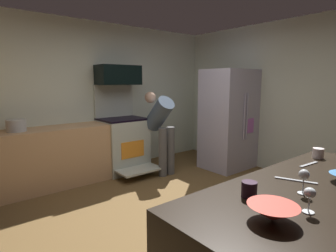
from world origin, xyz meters
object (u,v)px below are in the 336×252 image
at_px(mixing_bowl_prep, 273,213).
at_px(oven_range, 123,143).
at_px(microwave, 118,75).
at_px(stock_pot, 16,125).
at_px(wine_glass_mid, 304,176).
at_px(refrigerator, 229,119).
at_px(person_cook, 161,125).
at_px(mug_tea, 318,153).
at_px(wine_glass_near, 310,195).
at_px(mug_coffee, 249,189).

bearing_deg(mixing_bowl_prep, oven_range, 71.40).
xyz_separation_m(microwave, stock_pot, (-1.66, -0.08, -0.71)).
bearing_deg(wine_glass_mid, refrigerator, 45.97).
relative_size(person_cook, stock_pot, 5.51).
relative_size(mixing_bowl_prep, mug_tea, 2.68).
bearing_deg(oven_range, stock_pot, 179.50).
distance_m(oven_range, mug_tea, 3.24).
height_order(wine_glass_near, mug_coffee, wine_glass_near).
bearing_deg(refrigerator, stock_pot, 162.10).
xyz_separation_m(refrigerator, mixing_bowl_prep, (-2.82, -2.51, 0.04)).
bearing_deg(microwave, mug_coffee, -107.05).
xyz_separation_m(microwave, mug_tea, (0.17, -3.30, -0.75)).
xyz_separation_m(wine_glass_near, stock_pot, (-0.68, 3.65, -0.01)).
relative_size(wine_glass_near, mug_tea, 1.46).
distance_m(microwave, mixing_bowl_prep, 3.92).
xyz_separation_m(oven_range, wine_glass_mid, (-0.75, -3.50, 0.50)).
bearing_deg(oven_range, wine_glass_near, -105.04).
distance_m(wine_glass_mid, stock_pot, 3.63).
xyz_separation_m(mixing_bowl_prep, mug_coffee, (0.15, 0.24, 0.01)).
bearing_deg(wine_glass_near, mug_tea, 20.43).
distance_m(wine_glass_mid, mug_coffee, 0.35).
bearing_deg(wine_glass_mid, mug_tea, 17.62).
height_order(microwave, stock_pot, microwave).
bearing_deg(mug_tea, person_cook, 83.92).
distance_m(mixing_bowl_prep, stock_pot, 3.60).
distance_m(person_cook, mixing_bowl_prep, 3.45).
xyz_separation_m(oven_range, refrigerator, (1.62, -1.05, 0.39)).
xyz_separation_m(wine_glass_mid, stock_pot, (-0.91, 3.51, -0.03)).
bearing_deg(refrigerator, mixing_bowl_prep, -138.28).
bearing_deg(refrigerator, wine_glass_near, -135.10).
bearing_deg(mug_tea, oven_range, 92.99).
bearing_deg(mug_coffee, mixing_bowl_prep, -122.19).
bearing_deg(wine_glass_near, mixing_bowl_prep, 161.08).
distance_m(person_cook, mug_coffee, 3.17).
distance_m(refrigerator, mixing_bowl_prep, 3.78).
distance_m(refrigerator, mug_coffee, 3.51).
bearing_deg(microwave, wine_glass_near, -104.67).
height_order(microwave, wine_glass_mid, microwave).
bearing_deg(stock_pot, mug_coffee, -79.59).
height_order(oven_range, refrigerator, refrigerator).
distance_m(oven_range, mixing_bowl_prep, 3.78).
bearing_deg(wine_glass_near, refrigerator, 44.90).
distance_m(wine_glass_mid, mug_tea, 0.97).
bearing_deg(person_cook, refrigerator, -24.04).
relative_size(mug_coffee, stock_pot, 0.37).
bearing_deg(stock_pot, refrigerator, -17.90).
distance_m(oven_range, refrigerator, 1.97).
height_order(wine_glass_mid, stock_pot, stock_pot).
distance_m(microwave, mug_coffee, 3.65).
distance_m(refrigerator, wine_glass_near, 3.67).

